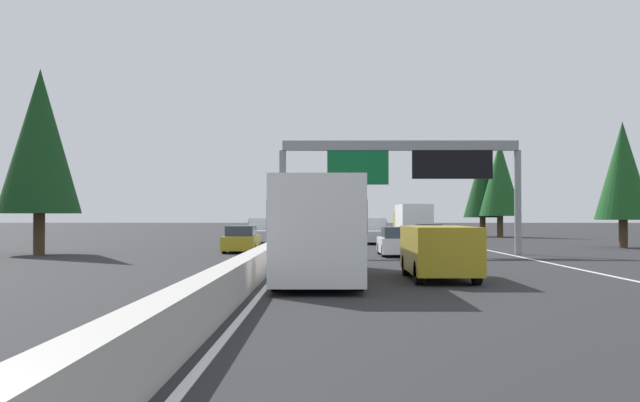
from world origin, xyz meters
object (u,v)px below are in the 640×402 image
at_px(pickup_near_center, 373,231).
at_px(sedan_far_left, 428,235).
at_px(bus_mid_left, 319,225).
at_px(conifer_right_far, 483,184).
at_px(conifer_left_near, 40,141).
at_px(oncoming_near, 241,240).
at_px(sedan_near_right, 358,229).
at_px(sedan_distant_b, 397,242).
at_px(conifer_right_near, 623,171).
at_px(box_truck_far_right, 412,221).
at_px(conifer_right_mid, 500,179).
at_px(sign_gantry_overhead, 404,164).
at_px(minivan_distant_a, 439,250).
at_px(oncoming_far, 261,231).

distance_m(pickup_near_center, sedan_far_left, 4.90).
bearing_deg(bus_mid_left, pickup_near_center, -6.99).
height_order(conifer_right_far, conifer_left_near, conifer_left_near).
height_order(sedan_far_left, oncoming_near, same).
height_order(sedan_near_right, oncoming_near, same).
bearing_deg(conifer_right_far, oncoming_near, 147.60).
bearing_deg(sedan_distant_b, conifer_right_near, -57.49).
distance_m(box_truck_far_right, conifer_right_mid, 14.81).
bearing_deg(sign_gantry_overhead, minivan_distant_a, 178.12).
xyz_separation_m(bus_mid_left, sedan_near_right, (55.57, -3.77, -1.03)).
bearing_deg(sign_gantry_overhead, oncoming_far, 27.90).
relative_size(minivan_distant_a, sedan_far_left, 1.14).
bearing_deg(conifer_left_near, oncoming_far, -31.95).
height_order(sedan_near_right, sedan_distant_b, same).
distance_m(box_truck_far_right, conifer_right_far, 15.24).
xyz_separation_m(oncoming_far, conifer_right_far, (17.71, -20.23, 4.26)).
bearing_deg(minivan_distant_a, bus_mid_left, 82.23).
bearing_deg(minivan_distant_a, conifer_left_near, 50.23).
distance_m(sedan_distant_b, conifer_right_mid, 36.47).
xyz_separation_m(pickup_near_center, conifer_left_near, (-15.76, 18.62, 5.05)).
bearing_deg(conifer_right_far, conifer_right_mid, -143.12).
bearing_deg(box_truck_far_right, conifer_right_far, -34.30).
distance_m(minivan_distant_a, sedan_far_left, 28.18).
xyz_separation_m(minivan_distant_a, sedan_distant_b, (14.39, -0.08, -0.27)).
bearing_deg(box_truck_far_right, minivan_distant_a, 174.62).
xyz_separation_m(box_truck_far_right, conifer_right_mid, (10.50, -9.65, 3.98)).
height_order(bus_mid_left, pickup_near_center, bus_mid_left).
height_order(pickup_near_center, conifer_right_far, conifer_right_far).
height_order(minivan_distant_a, sedan_far_left, minivan_distant_a).
height_order(box_truck_far_right, sedan_distant_b, box_truck_far_right).
bearing_deg(minivan_distant_a, sign_gantry_overhead, -1.88).
bearing_deg(box_truck_far_right, sedan_near_right, 10.96).
distance_m(bus_mid_left, minivan_distant_a, 3.94).
height_order(sign_gantry_overhead, conifer_left_near, conifer_left_near).
height_order(sedan_distant_b, conifer_right_near, conifer_right_near).
distance_m(bus_mid_left, sedan_near_right, 55.71).
relative_size(minivan_distant_a, pickup_near_center, 0.89).
relative_size(box_truck_far_right, pickup_near_center, 1.52).
xyz_separation_m(bus_mid_left, conifer_right_near, (23.67, -19.29, 3.19)).
bearing_deg(pickup_near_center, conifer_right_near, -114.61).
height_order(bus_mid_left, oncoming_near, bus_mid_left).
bearing_deg(conifer_right_near, minivan_distant_a, 147.41).
bearing_deg(oncoming_far, pickup_near_center, 84.53).
xyz_separation_m(sign_gantry_overhead, conifer_right_far, (34.42, -11.38, 0.43)).
bearing_deg(conifer_right_near, conifer_right_mid, 5.45).
distance_m(bus_mid_left, conifer_right_near, 30.70).
bearing_deg(pickup_near_center, box_truck_far_right, -29.79).
relative_size(sign_gantry_overhead, conifer_left_near, 1.29).
xyz_separation_m(minivan_distant_a, oncoming_near, (18.03, 8.28, -0.27)).
height_order(conifer_right_mid, conifer_right_far, conifer_right_mid).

